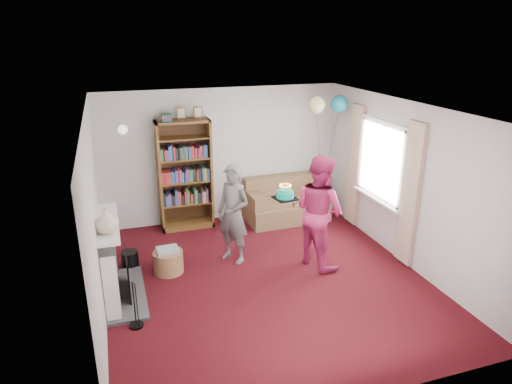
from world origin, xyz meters
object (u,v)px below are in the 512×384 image
object	(u,v)px
bookcase	(185,176)
birthday_cake	(285,194)
person_striped	(233,214)
person_magenta	(319,211)
sofa	(285,203)

from	to	relation	value
bookcase	birthday_cake	world-z (taller)	bookcase
person_striped	person_magenta	bearing A→B (deg)	31.42
sofa	birthday_cake	distance (m)	1.87
person_magenta	birthday_cake	xyz separation A→B (m)	(-0.46, 0.27, 0.23)
sofa	person_magenta	size ratio (longest dim) A/B	0.88
sofa	birthday_cake	size ratio (longest dim) A/B	4.82
person_striped	person_magenta	size ratio (longest dim) A/B	0.90
birthday_cake	sofa	bearing A→B (deg)	67.83
person_magenta	birthday_cake	distance (m)	0.58
sofa	person_magenta	bearing A→B (deg)	-97.16
sofa	person_magenta	world-z (taller)	person_magenta
bookcase	sofa	bearing A→B (deg)	-7.26
sofa	bookcase	bearing A→B (deg)	171.15
bookcase	birthday_cake	distance (m)	2.19
person_magenta	person_striped	bearing A→B (deg)	49.87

